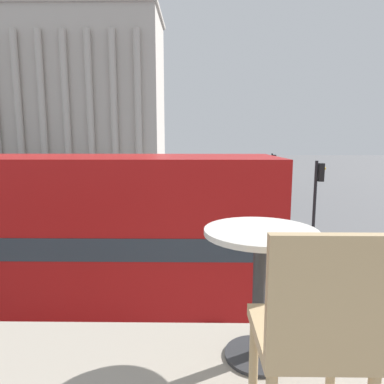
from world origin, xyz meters
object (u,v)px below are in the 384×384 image
(traffic_light_far, at_px, (273,170))
(double_decker_bus, at_px, (33,239))
(cafe_chair_0, at_px, (315,333))
(cafe_dining_table, at_px, (260,265))
(traffic_light_mid, at_px, (125,183))
(plaza_building_left, at_px, (80,95))
(pedestrian_black, at_px, (226,183))
(car_silver, at_px, (166,188))
(traffic_light_near, at_px, (317,194))
(pedestrian_yellow, at_px, (101,178))

(traffic_light_far, bearing_deg, double_decker_bus, -117.12)
(cafe_chair_0, bearing_deg, cafe_dining_table, 89.72)
(double_decker_bus, distance_m, cafe_chair_0, 7.63)
(cafe_chair_0, height_order, traffic_light_mid, cafe_chair_0)
(double_decker_bus, height_order, plaza_building_left, plaza_building_left)
(pedestrian_black, bearing_deg, car_silver, 172.54)
(cafe_chair_0, distance_m, plaza_building_left, 52.70)
(traffic_light_near, bearing_deg, pedestrian_yellow, 126.01)
(traffic_light_near, height_order, traffic_light_mid, traffic_light_near)
(traffic_light_mid, bearing_deg, traffic_light_near, -33.17)
(cafe_dining_table, distance_m, pedestrian_yellow, 31.97)
(cafe_chair_0, bearing_deg, traffic_light_near, 62.52)
(double_decker_bus, bearing_deg, car_silver, 80.37)
(plaza_building_left, bearing_deg, cafe_chair_0, -70.81)
(traffic_light_mid, distance_m, pedestrian_yellow, 14.30)
(traffic_light_far, distance_m, pedestrian_yellow, 16.22)
(car_silver, bearing_deg, pedestrian_yellow, -123.76)
(cafe_dining_table, xyz_separation_m, pedestrian_black, (2.12, 26.33, -2.91))
(plaza_building_left, xyz_separation_m, traffic_light_mid, (12.74, -31.61, -8.77))
(traffic_light_far, xyz_separation_m, pedestrian_yellow, (-14.85, 6.38, -1.37))
(double_decker_bus, bearing_deg, traffic_light_mid, 85.46)
(traffic_light_near, bearing_deg, traffic_light_mid, 146.83)
(pedestrian_black, bearing_deg, traffic_light_mid, -138.78)
(car_silver, relative_size, pedestrian_black, 2.38)
(car_silver, height_order, pedestrian_yellow, pedestrian_yellow)
(cafe_dining_table, xyz_separation_m, cafe_chair_0, (0.08, -0.61, -0.02))
(traffic_light_far, bearing_deg, traffic_light_near, -94.78)
(cafe_dining_table, bearing_deg, plaza_building_left, 109.33)
(cafe_chair_0, relative_size, pedestrian_yellow, 0.54)
(cafe_chair_0, height_order, traffic_light_near, cafe_chair_0)
(cafe_chair_0, distance_m, pedestrian_yellow, 32.58)
(plaza_building_left, bearing_deg, traffic_light_mid, -68.04)
(pedestrian_yellow, bearing_deg, double_decker_bus, -145.74)
(pedestrian_black, height_order, pedestrian_yellow, pedestrian_black)
(traffic_light_far, bearing_deg, cafe_chair_0, -102.17)
(double_decker_bus, bearing_deg, traffic_light_near, 28.54)
(double_decker_bus, distance_m, pedestrian_black, 21.63)
(cafe_dining_table, bearing_deg, pedestrian_yellow, 107.27)
(cafe_dining_table, xyz_separation_m, plaza_building_left, (-17.09, 48.71, 7.02))
(cafe_chair_0, bearing_deg, car_silver, 88.23)
(double_decker_bus, relative_size, traffic_light_far, 3.03)
(traffic_light_mid, bearing_deg, cafe_chair_0, -75.97)
(plaza_building_left, bearing_deg, double_decker_bus, -73.13)
(plaza_building_left, xyz_separation_m, pedestrian_yellow, (7.63, -18.31, -9.98))
(double_decker_bus, height_order, traffic_light_near, double_decker_bus)
(plaza_building_left, height_order, traffic_light_near, plaza_building_left)
(cafe_chair_0, bearing_deg, traffic_light_far, 69.84)
(traffic_light_mid, bearing_deg, traffic_light_far, 35.40)
(plaza_building_left, xyz_separation_m, pedestrian_black, (19.20, -22.37, -9.93))
(traffic_light_far, height_order, car_silver, traffic_light_far)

